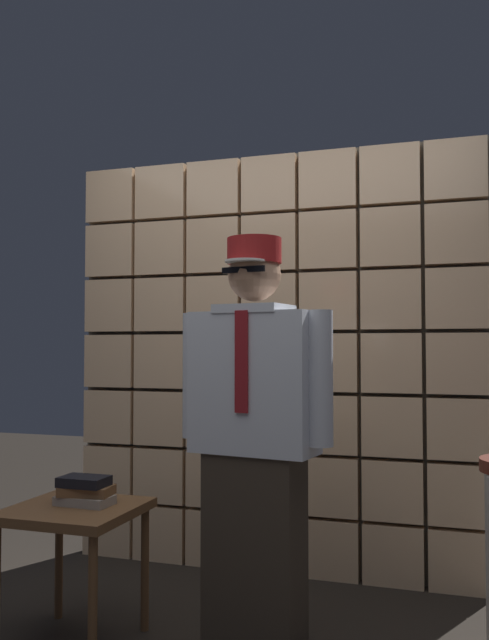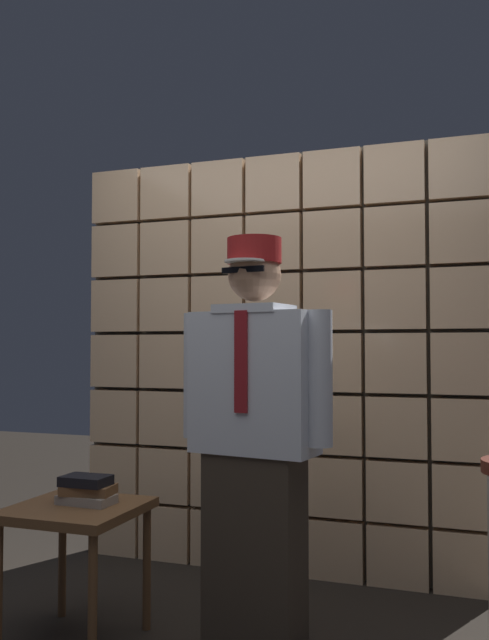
# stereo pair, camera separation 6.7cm
# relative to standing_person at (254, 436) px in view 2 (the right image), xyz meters

# --- Properties ---
(glass_block_wall) EXTENTS (2.37, 0.10, 2.37)m
(glass_block_wall) POSITION_rel_standing_person_xyz_m (-0.21, 1.00, 0.28)
(glass_block_wall) COLOR #E0B78C
(glass_block_wall) RESTS_ON ground
(standing_person) EXTENTS (0.68, 0.32, 1.70)m
(standing_person) POSITION_rel_standing_person_xyz_m (0.00, 0.00, 0.00)
(standing_person) COLOR #382D23
(standing_person) RESTS_ON ground
(side_table) EXTENTS (0.52, 0.52, 0.58)m
(side_table) POSITION_rel_standing_person_xyz_m (-0.76, -0.13, -0.39)
(side_table) COLOR brown
(side_table) RESTS_ON ground
(book_stack) EXTENTS (0.24, 0.17, 0.12)m
(book_stack) POSITION_rel_standing_person_xyz_m (-0.73, -0.09, -0.25)
(book_stack) COLOR gray
(book_stack) RESTS_ON side_table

